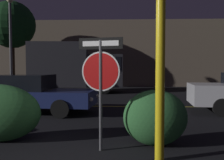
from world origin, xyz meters
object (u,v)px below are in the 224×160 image
Objects in this scene: hedge_bush_3 at (155,118)px; street_lamp at (11,35)px; delivery_truck at (76,67)px; tree_0 at (12,25)px; yellow_pole_right at (160,54)px; stop_sign at (101,71)px; passing_car_2 at (27,94)px.

street_lamp reaches higher than hedge_bush_3.
delivery_truck is 0.92× the size of tree_0.
yellow_pole_right is at bearing 10.29° from delivery_truck.
stop_sign reaches higher than hedge_bush_3.
tree_0 is at bearing -117.67° from delivery_truck.
delivery_truck is at bearing 108.68° from hedge_bush_3.
street_lamp is at bearing 121.21° from yellow_pole_right.
tree_0 reaches higher than hedge_bush_3.
stop_sign is 1.51m from hedge_bush_3.
passing_car_2 is (-4.08, 3.58, 0.10)m from hedge_bush_3.
delivery_truck is (-3.61, 10.67, 1.07)m from hedge_bush_3.
yellow_pole_right is at bearing -47.74° from stop_sign.
yellow_pole_right is 0.72× the size of passing_car_2.
stop_sign is 0.36× the size of street_lamp.
tree_0 is at bearing 133.51° from stop_sign.
yellow_pole_right is 13.11m from delivery_truck.
stop_sign is 11.31m from delivery_truck.
hedge_bush_3 is (0.21, 1.99, -1.21)m from yellow_pole_right.
hedge_bush_3 is 5.43m from passing_car_2.
yellow_pole_right is at bearing 39.65° from passing_car_2.
street_lamp is (-7.65, 10.29, 3.06)m from hedge_bush_3.
yellow_pole_right is (0.89, -1.63, 0.25)m from stop_sign.
passing_car_2 reaches higher than hedge_bush_3.
yellow_pole_right is 6.87m from passing_car_2.
delivery_truck is (-2.51, 11.03, 0.11)m from stop_sign.
yellow_pole_right reaches higher than hedge_bush_3.
street_lamp is at bearing -89.39° from delivery_truck.
stop_sign is at bearing 118.65° from yellow_pole_right.
passing_car_2 is (-2.98, 3.95, -0.87)m from stop_sign.
yellow_pole_right is 2.71× the size of hedge_bush_3.
stop_sign is 1.87m from yellow_pole_right.
stop_sign is 1.65× the size of hedge_bush_3.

